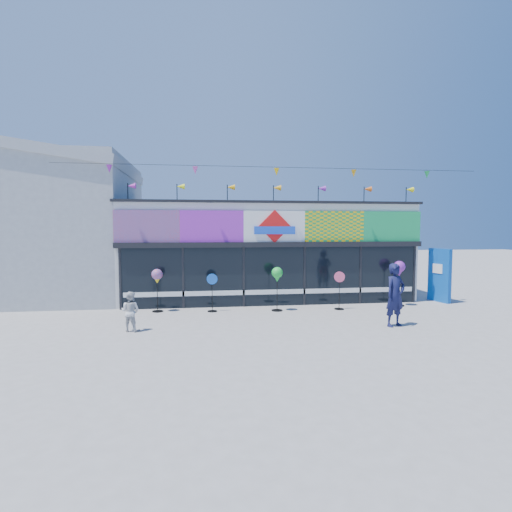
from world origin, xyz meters
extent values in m
plane|color=gray|center=(0.00, 0.00, 0.00)|extent=(80.00, 80.00, 0.00)
cube|color=white|center=(0.00, 6.00, 2.00)|extent=(12.00, 5.00, 4.00)
cube|color=black|center=(0.00, 3.44, 1.15)|extent=(11.60, 0.12, 2.30)
cube|color=black|center=(0.00, 3.40, 2.40)|extent=(12.00, 0.30, 0.20)
cube|color=white|center=(0.00, 3.41, 0.55)|extent=(11.40, 0.10, 0.18)
cube|color=black|center=(0.00, 6.00, 4.05)|extent=(12.20, 5.20, 0.10)
cube|color=black|center=(-5.80, 3.43, 1.15)|extent=(0.08, 0.14, 2.30)
cube|color=black|center=(-3.50, 3.43, 1.15)|extent=(0.08, 0.14, 2.30)
cube|color=black|center=(-1.20, 3.43, 1.15)|extent=(0.08, 0.14, 2.30)
cube|color=black|center=(1.20, 3.43, 1.15)|extent=(0.08, 0.14, 2.30)
cube|color=black|center=(3.50, 3.43, 1.15)|extent=(0.08, 0.14, 2.30)
cube|color=black|center=(5.80, 3.43, 1.15)|extent=(0.08, 0.14, 2.30)
cube|color=red|center=(-4.80, 3.42, 3.10)|extent=(2.40, 0.08, 1.20)
cube|color=purple|center=(-2.40, 3.42, 3.10)|extent=(2.40, 0.08, 1.20)
cube|color=white|center=(0.00, 3.42, 3.10)|extent=(2.40, 0.08, 1.20)
cube|color=yellow|center=(2.40, 3.42, 3.10)|extent=(2.40, 0.08, 1.20)
cube|color=#19A352|center=(4.80, 3.42, 3.10)|extent=(2.40, 0.08, 1.20)
cube|color=red|center=(0.00, 3.36, 3.10)|extent=(1.27, 0.06, 1.27)
cube|color=blue|center=(0.00, 3.34, 2.95)|extent=(1.60, 0.05, 0.30)
cube|color=blue|center=(-4.03, 3.48, 0.91)|extent=(0.78, 0.03, 0.78)
cube|color=yellow|center=(-2.69, 3.48, 1.24)|extent=(0.92, 0.03, 0.92)
cube|color=blue|center=(-1.34, 3.48, 1.50)|extent=(0.78, 0.03, 0.78)
cube|color=#E04AB1|center=(0.00, 3.48, 1.08)|extent=(0.92, 0.03, 0.92)
cube|color=orange|center=(1.34, 3.48, 1.20)|extent=(0.78, 0.03, 0.78)
cube|color=#1D17C6|center=(2.69, 3.48, 1.60)|extent=(0.92, 0.03, 0.92)
cube|color=#189D57|center=(4.03, 3.48, 1.03)|extent=(0.78, 0.03, 0.78)
cylinder|color=black|center=(-5.50, 3.65, 4.35)|extent=(0.03, 0.03, 0.70)
cone|color=#B526AB|center=(-5.36, 3.65, 4.60)|extent=(0.30, 0.22, 0.22)
cylinder|color=black|center=(-3.70, 3.65, 4.35)|extent=(0.03, 0.03, 0.70)
cone|color=#EBF914|center=(-3.56, 3.65, 4.60)|extent=(0.30, 0.22, 0.22)
cylinder|color=black|center=(-1.80, 3.65, 4.35)|extent=(0.03, 0.03, 0.70)
cone|color=#DA9A0B|center=(-1.66, 3.65, 4.60)|extent=(0.30, 0.22, 0.22)
cylinder|color=black|center=(0.00, 3.65, 4.35)|extent=(0.03, 0.03, 0.70)
cone|color=orange|center=(0.14, 3.65, 4.60)|extent=(0.30, 0.22, 0.22)
cylinder|color=black|center=(1.80, 3.65, 4.35)|extent=(0.03, 0.03, 0.70)
cone|color=purple|center=(1.94, 3.65, 4.60)|extent=(0.30, 0.22, 0.22)
cylinder|color=black|center=(3.70, 3.65, 4.35)|extent=(0.03, 0.03, 0.70)
cone|color=#D15613|center=(3.84, 3.65, 4.60)|extent=(0.30, 0.22, 0.22)
cylinder|color=black|center=(5.50, 3.65, 4.35)|extent=(0.03, 0.03, 0.70)
cone|color=yellow|center=(5.64, 3.65, 4.60)|extent=(0.30, 0.22, 0.22)
cylinder|color=black|center=(0.00, 3.00, 5.30)|extent=(16.00, 0.01, 0.01)
cone|color=purple|center=(-6.00, 3.00, 5.12)|extent=(0.20, 0.20, 0.28)
cone|color=#E44CB1|center=(-3.00, 3.00, 5.12)|extent=(0.20, 0.20, 0.28)
cone|color=yellow|center=(0.00, 3.00, 5.12)|extent=(0.20, 0.20, 0.28)
cone|color=orange|center=(3.00, 3.00, 5.12)|extent=(0.20, 0.20, 0.28)
cone|color=green|center=(6.00, 3.00, 5.12)|extent=(0.20, 0.20, 0.28)
cube|color=#AAADAF|center=(-10.00, 7.00, 3.00)|extent=(8.00, 7.00, 6.00)
cube|color=#AAADAF|center=(-10.00, 7.00, 6.10)|extent=(8.18, 7.20, 1.54)
cube|color=#0B4EAD|center=(6.90, 3.37, 1.10)|extent=(0.41, 1.11, 2.20)
cube|color=white|center=(6.82, 3.37, 1.37)|extent=(0.16, 0.49, 0.38)
cylinder|color=black|center=(-4.40, 2.87, 0.01)|extent=(0.40, 0.40, 0.03)
cylinder|color=black|center=(-4.40, 2.87, 0.67)|extent=(0.02, 0.02, 1.29)
sphere|color=yellow|center=(-4.40, 2.87, 1.36)|extent=(0.40, 0.40, 0.40)
cone|color=yellow|center=(-4.40, 2.87, 1.12)|extent=(0.20, 0.20, 0.18)
cylinder|color=black|center=(-2.43, 2.63, 0.01)|extent=(0.35, 0.35, 0.03)
cylinder|color=black|center=(-2.43, 2.63, 0.60)|extent=(0.02, 0.02, 1.15)
cylinder|color=blue|center=(-2.43, 2.63, 1.19)|extent=(0.39, 0.05, 0.39)
cylinder|color=black|center=(-0.07, 2.45, 0.02)|extent=(0.41, 0.41, 0.03)
cylinder|color=black|center=(-0.07, 2.45, 0.69)|extent=(0.02, 0.02, 1.33)
sphere|color=green|center=(-0.07, 2.45, 1.41)|extent=(0.41, 0.41, 0.41)
cone|color=green|center=(-0.07, 2.45, 1.15)|extent=(0.20, 0.20, 0.18)
cylinder|color=black|center=(2.28, 2.40, 0.01)|extent=(0.36, 0.36, 0.03)
cylinder|color=black|center=(2.28, 2.40, 0.62)|extent=(0.02, 0.02, 1.18)
cylinder|color=#EA4E78|center=(2.28, 2.40, 1.22)|extent=(0.40, 0.09, 0.40)
cylinder|color=black|center=(4.81, 2.75, 0.02)|extent=(0.45, 0.45, 0.03)
cylinder|color=black|center=(4.81, 2.75, 0.76)|extent=(0.03, 0.03, 1.45)
sphere|color=purple|center=(4.81, 2.75, 1.54)|extent=(0.45, 0.45, 0.45)
cone|color=purple|center=(4.81, 2.75, 1.26)|extent=(0.22, 0.22, 0.20)
imported|color=#13153B|center=(3.12, -0.30, 0.97)|extent=(0.83, 0.68, 1.95)
imported|color=silver|center=(-4.88, 0.17, 0.59)|extent=(0.65, 0.49, 1.18)
camera|label=1|loc=(-2.75, -11.80, 3.03)|focal=28.00mm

